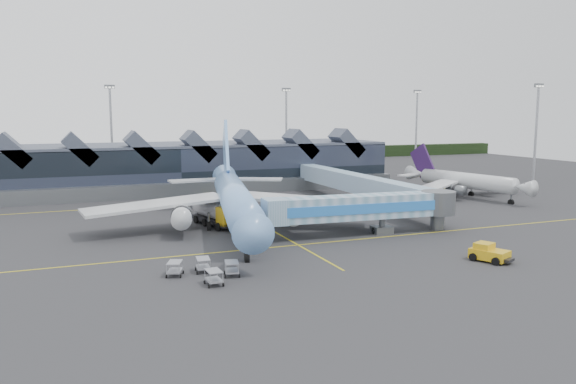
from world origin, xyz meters
name	(u,v)px	position (x,y,z in m)	size (l,w,h in m)	color
ground	(275,232)	(0.00, 0.00, 0.00)	(260.00, 260.00, 0.00)	#242426
taxi_stripes	(252,219)	(0.00, 10.00, 0.01)	(120.00, 60.00, 0.01)	gold
tree_line_far	(153,157)	(0.00, 110.00, 2.00)	(260.00, 4.00, 4.00)	black
terminal	(172,166)	(-5.07, 47.35, 4.88)	(90.00, 22.25, 12.52)	black
light_masts	(266,127)	(21.00, 62.80, 12.49)	(132.40, 42.56, 22.45)	#9B9DA3
main_airliner	(234,197)	(-4.43, 4.02, 4.43)	(39.91, 46.58, 15.06)	#77AFF2
regional_jet	(463,180)	(44.37, 17.07, 3.15)	(26.02, 28.79, 9.92)	silver
jet_bridge	(374,207)	(11.69, -5.79, 3.55)	(26.93, 5.68, 5.38)	#6E9CB7
fuel_truck	(214,212)	(-6.42, 7.39, 1.99)	(4.96, 10.66, 3.56)	black
pushback_tug	(489,253)	(16.24, -22.35, 0.85)	(3.87, 4.73, 1.90)	gold
baggage_carts	(206,269)	(-13.45, -16.99, 0.79)	(7.04, 6.76, 1.41)	#9C9DA5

